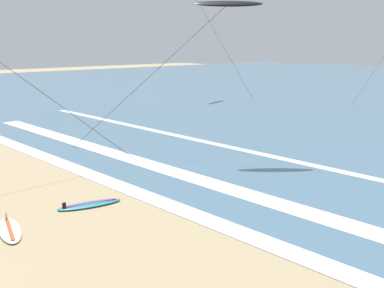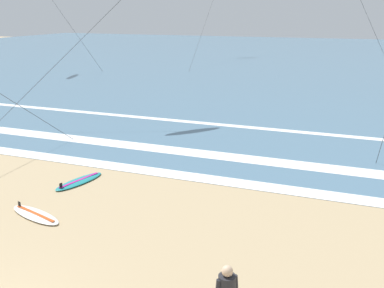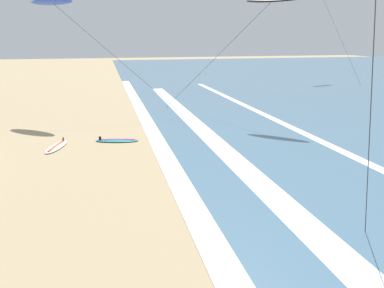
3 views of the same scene
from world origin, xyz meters
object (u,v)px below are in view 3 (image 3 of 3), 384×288
at_px(surfboard_near_water, 57,146).
at_px(kite_blue_far_right, 52,3).
at_px(surfboard_foreground_flat, 117,140).
at_px(kite_black_distant_high, 273,0).

distance_m(surfboard_near_water, kite_blue_far_right, 9.84).
bearing_deg(kite_blue_far_right, surfboard_foreground_flat, 24.84).
bearing_deg(surfboard_near_water, kite_blue_far_right, -177.21).
bearing_deg(surfboard_foreground_flat, kite_black_distant_high, 105.76).
distance_m(surfboard_foreground_flat, kite_black_distant_high, 11.71).
bearing_deg(kite_black_distant_high, surfboard_foreground_flat, -74.24).
xyz_separation_m(kite_blue_far_right, kite_black_distant_high, (4.13, 12.25, 0.02)).
relative_size(surfboard_foreground_flat, kite_black_distant_high, 0.30).
height_order(surfboard_near_water, kite_blue_far_right, kite_blue_far_right).
bearing_deg(surfboard_foreground_flat, surfboard_near_water, -82.84).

